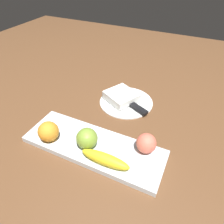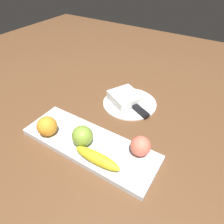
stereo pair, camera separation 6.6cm
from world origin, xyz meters
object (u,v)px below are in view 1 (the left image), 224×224
apple (87,138)px  dinner_plate (126,101)px  banana (105,159)px  peach (146,143)px  folded_napkin (120,96)px  orange_near_apple (48,132)px  fruit_tray (94,146)px  knife (135,106)px

apple → dinner_plate: size_ratio=0.30×
banana → peach: size_ratio=2.44×
apple → folded_napkin: 0.29m
orange_near_apple → peach: 0.31m
banana → folded_napkin: (0.09, -0.32, -0.01)m
apple → dinner_plate: (-0.01, -0.29, -0.05)m
fruit_tray → orange_near_apple: bearing=16.4°
peach → fruit_tray: bearing=16.8°
knife → dinner_plate: bearing=-5.5°
folded_napkin → peach: bearing=128.9°
dinner_plate → knife: knife is taller
peach → folded_napkin: peach is taller
banana → knife: size_ratio=0.87×
fruit_tray → dinner_plate: (0.00, -0.27, -0.00)m
folded_napkin → knife: 0.08m
banana → dinner_plate: bearing=101.1°
banana → fruit_tray: bearing=143.2°
banana → apple: bearing=155.5°
peach → dinner_plate: bearing=-55.5°
banana → dinner_plate: (0.07, -0.32, -0.03)m
apple → knife: 0.27m
peach → knife: peach is taller
orange_near_apple → folded_napkin: orange_near_apple is taller
dinner_plate → knife: (-0.05, 0.03, 0.01)m
apple → orange_near_apple: same height
knife → orange_near_apple: bearing=81.7°
apple → knife: (-0.06, -0.26, -0.04)m
fruit_tray → banana: 0.09m
banana → orange_near_apple: 0.21m
orange_near_apple → folded_napkin: size_ratio=0.56×
peach → dinner_plate: (0.16, -0.23, -0.04)m
folded_napkin → banana: bearing=106.3°
folded_napkin → fruit_tray: bearing=95.7°
apple → orange_near_apple: bearing=12.1°
apple → knife: bearing=-103.4°
orange_near_apple → folded_napkin: (-0.11, -0.32, -0.03)m
fruit_tray → orange_near_apple: 0.15m
knife → banana: bearing=118.4°
folded_napkin → knife: size_ratio=0.68×
fruit_tray → orange_near_apple: size_ratio=6.89×
dinner_plate → folded_napkin: (0.03, 0.00, 0.02)m
fruit_tray → banana: (-0.07, 0.05, 0.03)m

